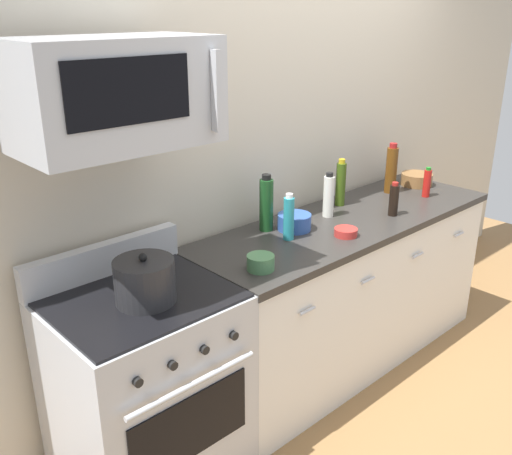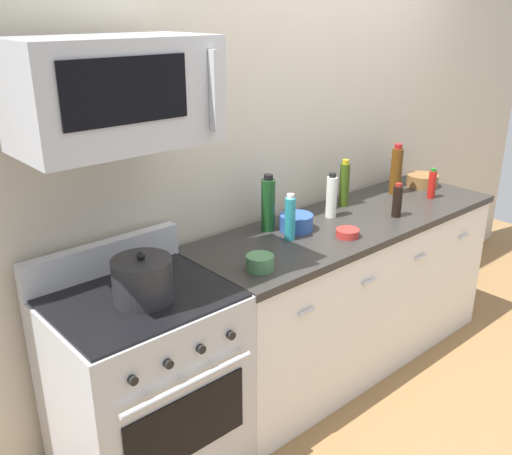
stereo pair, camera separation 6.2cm
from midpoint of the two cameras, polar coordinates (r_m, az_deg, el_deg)
name	(u,v)px [view 2 (the right image)]	position (r m, az deg, el deg)	size (l,w,h in m)	color
ground_plane	(343,356)	(3.70, 9.22, -12.62)	(6.14, 6.14, 0.00)	olive
back_wall	(303,133)	(3.43, 5.22, 9.41)	(5.12, 0.10, 2.70)	beige
counter_unit	(348,291)	(3.47, 9.67, -6.29)	(2.03, 0.66, 0.92)	silver
range_oven	(145,385)	(2.68, -10.34, -15.26)	(0.76, 0.69, 1.07)	#B7BABF
microwave	(115,92)	(2.22, -13.17, 13.02)	(0.74, 0.44, 0.40)	#B7BABF
bottle_dish_soap	(290,218)	(2.92, 4.04, 0.94)	(0.06, 0.06, 0.25)	teal
bottle_wine_green	(268,204)	(3.03, 1.81, 2.35)	(0.07, 0.07, 0.31)	#19471E
bottle_hot_sauce_red	(432,184)	(3.75, 17.66, 4.16)	(0.05, 0.05, 0.19)	#B21914
bottle_wine_amber	(396,170)	(3.76, 14.32, 5.57)	(0.07, 0.07, 0.32)	#59330F
bottle_olive_oil	(344,184)	(3.46, 9.34, 4.31)	(0.06, 0.06, 0.29)	#385114
bottle_soy_sauce_dark	(397,201)	(3.35, 14.48, 2.60)	(0.05, 0.05, 0.20)	black
bottle_vinegar_white	(331,196)	(3.26, 8.11, 3.10)	(0.06, 0.06, 0.26)	silver
bowl_wooden_salad	(422,180)	(3.99, 16.74, 4.56)	(0.21, 0.21, 0.08)	brown
bowl_blue_mixing	(296,222)	(3.07, 4.63, 0.56)	(0.18, 0.18, 0.09)	#2D519E
bowl_green_glaze	(260,262)	(2.61, 1.09, -3.51)	(0.13, 0.13, 0.07)	#477A4C
bowl_red_small	(348,233)	(3.02, 9.73, -0.52)	(0.12, 0.12, 0.04)	#B72D28
stockpot	(143,280)	(2.36, -10.52, -5.17)	(0.25, 0.25, 0.21)	#262628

